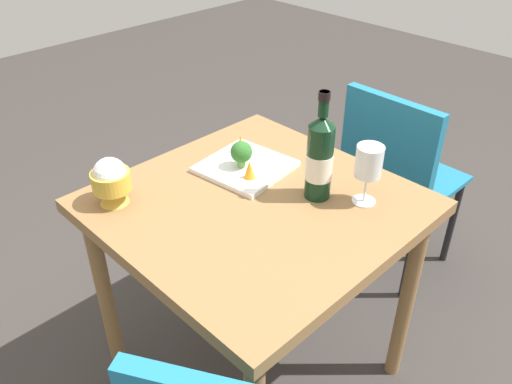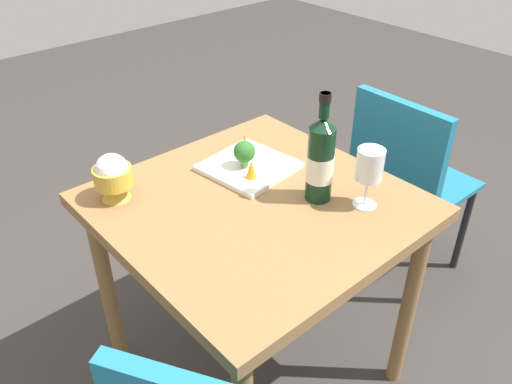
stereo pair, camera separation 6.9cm
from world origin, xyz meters
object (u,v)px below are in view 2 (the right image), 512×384
object	(u,v)px
wine_bottle	(320,159)
rice_bowl	(113,176)
carrot_garnish_left	(245,144)
carrot_garnish_right	(251,169)
serving_plate	(249,166)
wine_glass	(370,166)
broccoli_floret	(244,152)
chair_by_wall	(404,173)

from	to	relation	value
wine_bottle	rice_bowl	size ratio (longest dim) A/B	2.29
carrot_garnish_left	carrot_garnish_right	xyz separation A→B (m)	(0.13, -0.08, -0.00)
rice_bowl	wine_bottle	bearing A→B (deg)	48.69
rice_bowl	serving_plate	xyz separation A→B (m)	(0.13, 0.39, -0.07)
wine_bottle	serving_plate	world-z (taller)	wine_bottle
wine_glass	rice_bowl	world-z (taller)	wine_glass
broccoli_floret	chair_by_wall	bearing A→B (deg)	77.67
rice_bowl	carrot_garnish_right	distance (m)	0.40
chair_by_wall	carrot_garnish_right	bearing A→B (deg)	-96.02
chair_by_wall	broccoli_floret	distance (m)	0.76
wine_bottle	carrot_garnish_left	world-z (taller)	wine_bottle
serving_plate	carrot_garnish_left	xyz separation A→B (m)	(-0.07, 0.04, 0.04)
broccoli_floret	carrot_garnish_right	world-z (taller)	broccoli_floret
wine_bottle	broccoli_floret	xyz separation A→B (m)	(-0.26, -0.06, -0.06)
rice_bowl	carrot_garnish_left	bearing A→B (deg)	81.60
chair_by_wall	rice_bowl	size ratio (longest dim) A/B	6.00
serving_plate	carrot_garnish_right	size ratio (longest dim) A/B	4.75
chair_by_wall	broccoli_floret	bearing A→B (deg)	-101.54
wine_glass	carrot_garnish_left	bearing A→B (deg)	-170.14
chair_by_wall	wine_glass	bearing A→B (deg)	-67.68
chair_by_wall	broccoli_floret	xyz separation A→B (m)	(-0.15, -0.69, 0.28)
serving_plate	carrot_garnish_right	xyz separation A→B (m)	(0.07, -0.04, 0.04)
wine_glass	serving_plate	bearing A→B (deg)	-162.64
carrot_garnish_left	wine_glass	bearing A→B (deg)	9.86
wine_glass	carrot_garnish_right	xyz separation A→B (m)	(-0.30, -0.16, -0.08)
wine_bottle	broccoli_floret	bearing A→B (deg)	-166.66
wine_bottle	carrot_garnish_left	size ratio (longest dim) A/B	5.24
wine_glass	rice_bowl	xyz separation A→B (m)	(-0.50, -0.51, -0.05)
carrot_garnish_left	rice_bowl	bearing A→B (deg)	-98.40
serving_plate	broccoli_floret	xyz separation A→B (m)	(0.00, -0.02, 0.06)
wine_bottle	wine_glass	distance (m)	0.14
chair_by_wall	carrot_garnish_left	distance (m)	0.72
chair_by_wall	wine_bottle	distance (m)	0.72
chair_by_wall	wine_bottle	world-z (taller)	wine_bottle
rice_bowl	carrot_garnish_right	world-z (taller)	rice_bowl
chair_by_wall	wine_glass	world-z (taller)	wine_glass
wine_glass	serving_plate	distance (m)	0.41
wine_bottle	broccoli_floret	world-z (taller)	wine_bottle
wine_bottle	carrot_garnish_right	size ratio (longest dim) A/B	5.51
chair_by_wall	wine_bottle	bearing A→B (deg)	-79.71
wine_glass	carrot_garnish_right	size ratio (longest dim) A/B	3.05
carrot_garnish_left	carrot_garnish_right	distance (m)	0.16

